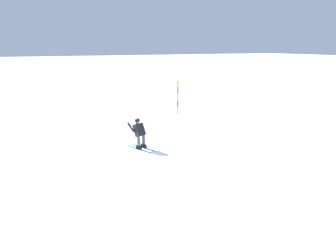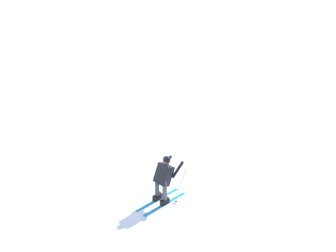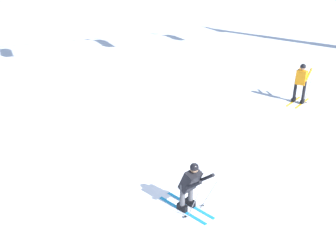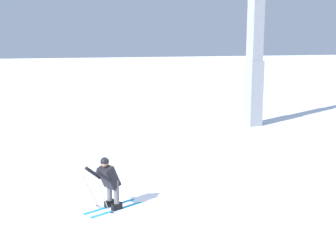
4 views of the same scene
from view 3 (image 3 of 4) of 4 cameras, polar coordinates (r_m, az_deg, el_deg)
The scene contains 3 objects.
ground_plane at distance 10.89m, azimuth 3.56°, elevation -7.89°, with size 260.00×260.00×0.00m, color white.
skier_carving_main at distance 9.22m, azimuth 3.41°, elevation -8.70°, with size 0.99×1.60×1.47m.
skier_distant_uphill at distance 17.13m, azimuth 19.48°, elevation 6.54°, with size 1.62×1.12×1.75m.
Camera 3 is at (-4.56, -8.06, 5.73)m, focal length 40.32 mm.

